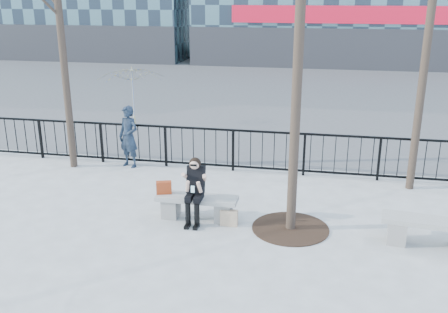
% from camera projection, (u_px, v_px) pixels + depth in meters
% --- Properties ---
extents(ground, '(120.00, 120.00, 0.00)m').
position_uv_depth(ground, '(197.00, 218.00, 10.16)').
color(ground, gray).
rests_on(ground, ground).
extents(street_surface, '(60.00, 23.00, 0.01)m').
position_uv_depth(street_surface, '(273.00, 88.00, 24.14)').
color(street_surface, '#474747').
rests_on(street_surface, ground).
extents(railing, '(14.00, 0.06, 1.10)m').
position_uv_depth(railing, '(225.00, 150.00, 12.79)').
color(railing, black).
rests_on(railing, ground).
extents(tree_grate, '(1.50, 1.50, 0.02)m').
position_uv_depth(tree_grate, '(290.00, 228.00, 9.71)').
color(tree_grate, black).
rests_on(tree_grate, ground).
extents(bench_main, '(1.65, 0.46, 0.49)m').
position_uv_depth(bench_main, '(197.00, 205.00, 10.07)').
color(bench_main, gray).
rests_on(bench_main, ground).
extents(bench_second, '(1.69, 0.47, 0.50)m').
position_uv_depth(bench_second, '(430.00, 230.00, 9.00)').
color(bench_second, gray).
rests_on(bench_second, ground).
extents(seated_woman, '(0.50, 0.64, 1.34)m').
position_uv_depth(seated_woman, '(195.00, 191.00, 9.81)').
color(seated_woman, black).
rests_on(seated_woman, ground).
extents(handbag, '(0.34, 0.24, 0.25)m').
position_uv_depth(handbag, '(164.00, 188.00, 10.12)').
color(handbag, '#A13513').
rests_on(handbag, bench_main).
extents(shopping_bag, '(0.34, 0.13, 0.32)m').
position_uv_depth(shopping_bag, '(229.00, 218.00, 9.81)').
color(shopping_bag, '#CAB68F').
rests_on(shopping_bag, ground).
extents(standing_man, '(0.69, 0.57, 1.63)m').
position_uv_depth(standing_man, '(129.00, 137.00, 12.99)').
color(standing_man, black).
rests_on(standing_man, ground).
extents(vendor_umbrella, '(2.84, 2.87, 2.03)m').
position_uv_depth(vendor_umbrella, '(132.00, 96.00, 17.07)').
color(vendor_umbrella, yellow).
rests_on(vendor_umbrella, ground).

